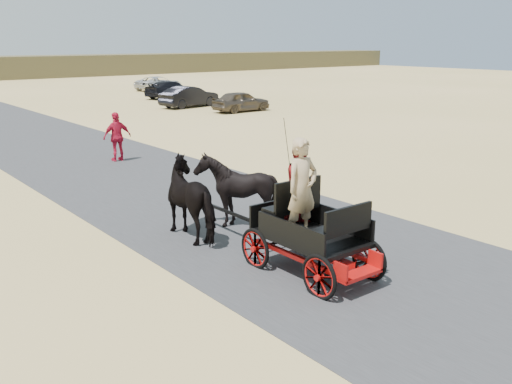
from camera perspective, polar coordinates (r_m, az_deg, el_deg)
ground at (r=10.29m, az=16.34°, el=-9.42°), size 140.00×140.00×0.00m
road at (r=10.29m, az=16.34°, el=-9.40°), size 6.00×140.00×0.01m
carriage at (r=10.51m, az=5.47°, el=-6.20°), size 1.30×2.40×0.72m
horse_left at (r=12.28m, az=-6.09°, el=-0.68°), size 0.91×2.01×1.70m
horse_right at (r=12.88m, az=-1.96°, el=0.15°), size 1.37×1.54×1.70m
driver_man at (r=10.02m, az=4.62°, el=0.34°), size 0.66×0.43×1.80m
passenger_woman at (r=10.77m, az=4.57°, el=0.76°), size 0.77×0.60×1.58m
pedestrian at (r=20.60m, az=-13.71°, el=5.39°), size 1.02×0.45×1.73m
car_a at (r=34.27m, az=-1.49°, el=9.06°), size 3.59×1.45×1.22m
car_b at (r=36.88m, az=-6.68°, el=9.46°), size 4.17×2.04×1.32m
car_c at (r=42.92m, az=-8.50°, el=10.11°), size 4.52×2.65×1.23m
car_d at (r=49.73m, az=-9.71°, el=10.66°), size 4.52×2.82×1.16m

